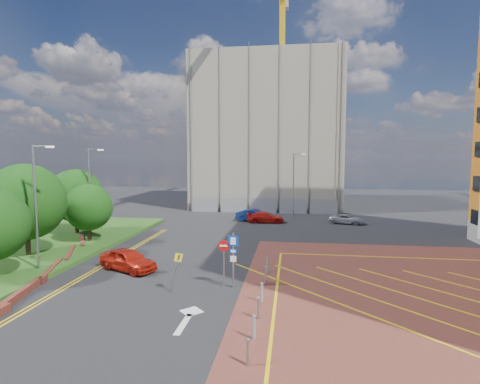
% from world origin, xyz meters
% --- Properties ---
extents(ground, '(140.00, 140.00, 0.00)m').
position_xyz_m(ground, '(0.00, 0.00, 0.00)').
color(ground, black).
rests_on(ground, ground).
extents(grass_bed, '(14.00, 32.00, 0.30)m').
position_xyz_m(grass_bed, '(-18.00, 6.00, 0.15)').
color(grass_bed, '#274E19').
rests_on(grass_bed, ground).
extents(retaining_wall, '(6.06, 20.33, 0.40)m').
position_xyz_m(retaining_wall, '(-11.80, 2.00, 0.20)').
color(retaining_wall, brown).
rests_on(retaining_wall, ground).
extents(tree_b, '(5.60, 5.60, 6.74)m').
position_xyz_m(tree_b, '(-15.50, 5.00, 4.24)').
color(tree_b, '#3D2B1C').
rests_on(tree_b, grass_bed).
extents(tree_c, '(4.00, 4.00, 4.90)m').
position_xyz_m(tree_c, '(-13.50, 10.00, 3.19)').
color(tree_c, '#3D2B1C').
rests_on(tree_c, grass_bed).
extents(tree_d, '(5.00, 5.00, 6.08)m').
position_xyz_m(tree_d, '(-16.50, 13.00, 3.87)').
color(tree_d, '#3D2B1C').
rests_on(tree_d, grass_bed).
extents(lamp_left_near, '(1.53, 0.16, 8.00)m').
position_xyz_m(lamp_left_near, '(-12.42, 2.00, 4.66)').
color(lamp_left_near, '#9EA0A8').
rests_on(lamp_left_near, grass_bed).
extents(lamp_left_far, '(1.53, 0.16, 8.00)m').
position_xyz_m(lamp_left_far, '(-14.42, 12.00, 4.66)').
color(lamp_left_far, '#9EA0A8').
rests_on(lamp_left_far, grass_bed).
extents(lamp_back, '(1.53, 0.16, 8.00)m').
position_xyz_m(lamp_back, '(4.08, 28.00, 4.36)').
color(lamp_back, '#9EA0A8').
rests_on(lamp_back, ground).
extents(sign_cluster, '(1.17, 0.12, 3.20)m').
position_xyz_m(sign_cluster, '(0.30, 0.98, 1.95)').
color(sign_cluster, '#9EA0A8').
rests_on(sign_cluster, ground).
extents(warning_sign, '(0.79, 0.42, 2.25)m').
position_xyz_m(warning_sign, '(-2.51, -0.23, 1.43)').
color(warning_sign, '#9EA0A8').
rests_on(warning_sign, ground).
extents(bollard_row, '(0.14, 11.14, 0.90)m').
position_xyz_m(bollard_row, '(2.30, -1.67, 0.47)').
color(bollard_row, '#9EA0A8').
rests_on(bollard_row, forecourt).
extents(construction_building, '(21.20, 19.20, 22.00)m').
position_xyz_m(construction_building, '(0.00, 40.00, 11.00)').
color(construction_building, gray).
rests_on(construction_building, ground).
extents(tower_crane, '(1.60, 35.00, 35.40)m').
position_xyz_m(tower_crane, '(2.00, 39.44, 25.85)').
color(tower_crane, gold).
rests_on(tower_crane, ground).
extents(construction_fence, '(21.60, 0.06, 2.00)m').
position_xyz_m(construction_fence, '(1.00, 30.00, 1.00)').
color(construction_fence, gray).
rests_on(construction_fence, ground).
extents(car_red_left, '(4.54, 3.31, 1.44)m').
position_xyz_m(car_red_left, '(-6.93, 3.28, 0.72)').
color(car_red_left, '#B71D0F').
rests_on(car_red_left, ground).
extents(car_blue_back, '(4.49, 2.35, 1.41)m').
position_xyz_m(car_blue_back, '(-0.51, 23.31, 0.70)').
color(car_blue_back, navy).
rests_on(car_blue_back, ground).
extents(car_red_back, '(4.34, 2.01, 1.23)m').
position_xyz_m(car_red_back, '(0.85, 22.67, 0.61)').
color(car_red_back, red).
rests_on(car_red_back, ground).
extents(car_silver_back, '(4.20, 2.79, 1.07)m').
position_xyz_m(car_silver_back, '(9.95, 23.21, 0.54)').
color(car_silver_back, '#B3B4BA').
rests_on(car_silver_back, ground).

